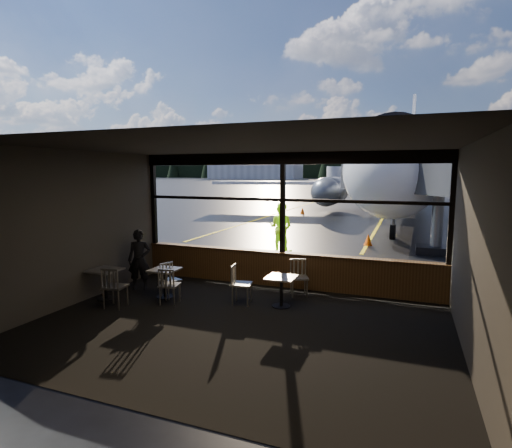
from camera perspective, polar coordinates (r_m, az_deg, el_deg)
The scene contains 32 objects.
ground_plane at distance 129.91m, azimuth 19.68°, elevation 5.58°, with size 520.00×520.00×0.00m, color black.
carpet_floor at distance 8.05m, azimuth -2.81°, elevation -14.42°, with size 8.00×6.00×0.01m, color black.
ceiling at distance 7.49m, azimuth -2.98°, elevation 11.21°, with size 8.00×6.00×0.04m, color #38332D.
wall_left at distance 9.88m, azimuth -24.64°, elevation -0.56°, with size 0.04×6.00×3.50m, color #474239.
wall_right at distance 7.02m, azimuth 28.61°, elevation -3.77°, with size 0.04×6.00×3.50m, color #474239.
wall_back at distance 5.04m, azimuth -16.90°, elevation -7.25°, with size 8.00×0.04×3.50m, color #474239.
window_sill at distance 10.60m, azimuth 3.75°, elevation -6.56°, with size 8.00×0.28×0.90m, color #4D2F17.
window_header at distance 10.30m, azimuth 3.89°, elevation 9.30°, with size 8.00×0.18×0.30m, color black.
mullion_left at distance 12.09m, azimuth -14.40°, elevation 3.34°, with size 0.12×0.12×2.60m, color black.
mullion_centre at distance 10.32m, azimuth 3.83°, elevation 2.91°, with size 0.12×0.12×2.60m, color black.
mullion_right at distance 9.91m, azimuth 26.23°, elevation 1.99°, with size 0.12×0.12×2.60m, color black.
window_transom at distance 10.32m, azimuth 3.83°, elevation 3.47°, with size 8.00×0.10×0.08m, color black.
airliner at distance 31.49m, azimuth 20.82°, elevation 11.72°, with size 30.90×37.08×11.33m, color white, non-canonical shape.
jet_bridge at distance 15.37m, azimuth 23.10°, elevation 3.86°, with size 8.32×10.17×4.44m, color #29292B, non-canonical shape.
cafe_table_near at distance 9.07m, azimuth 3.63°, elevation -9.63°, with size 0.63×0.63×0.70m, color #A59E98, non-canonical shape.
cafe_table_mid at distance 9.96m, azimuth -12.87°, elevation -8.24°, with size 0.64×0.64×0.70m, color gray, non-canonical shape.
cafe_table_left at distance 10.22m, azimuth -20.67°, elevation -8.06°, with size 0.66×0.66×0.73m, color gray, non-canonical shape.
chair_near_w at distance 9.23m, azimuth -2.04°, elevation -8.63°, with size 0.50×0.50×0.91m, color beige, non-canonical shape.
chair_near_n at distance 9.85m, azimuth 6.16°, elevation -7.67°, with size 0.49×0.49×0.90m, color beige, non-canonical shape.
chair_mid_s at distance 9.43m, azimuth -12.23°, elevation -8.58°, with size 0.47×0.47×0.87m, color #BAB4A8, non-canonical shape.
chair_mid_w at distance 9.90m, azimuth -12.10°, elevation -7.90°, with size 0.46×0.46×0.84m, color beige, non-canonical shape.
chair_left_s at distance 9.50m, azimuth -19.45°, elevation -8.49°, with size 0.51×0.51×0.94m, color #A9A398, non-canonical shape.
passenger at distance 10.67m, azimuth -16.33°, elevation -4.94°, with size 0.57×0.37×1.56m, color black.
ground_crew at distance 15.13m, azimuth 3.55°, elevation -0.50°, with size 0.91×0.71×1.87m, color #BFF219.
cone_nose at distance 17.18m, azimuth 15.73°, elevation -2.16°, with size 0.35×0.35×0.49m, color #FE4908.
cone_wing at distance 29.46m, azimuth 6.65°, elevation 1.91°, with size 0.35×0.35×0.48m, color #FF4F08.
hangar_left at distance 203.41m, azimuth -0.11°, elevation 8.03°, with size 45.00×18.00×11.00m, color silver, non-canonical shape.
hangar_mid at distance 194.87m, azimuth 20.22°, elevation 7.46°, with size 38.00×15.00×10.00m, color silver, non-canonical shape.
fuel_tank_a at distance 194.66m, azimuth 11.25°, elevation 7.18°, with size 8.00×8.00×6.00m, color silver.
fuel_tank_b at distance 193.22m, azimuth 14.19°, elevation 7.10°, with size 8.00×8.00×6.00m, color silver.
fuel_tank_c at distance 192.28m, azimuth 17.17°, elevation 7.00°, with size 8.00×8.00×6.00m, color silver.
treeline at distance 219.88m, azimuth 20.33°, elevation 7.65°, with size 360.00×3.00×12.00m, color black.
Camera 1 is at (3.02, -9.84, 2.99)m, focal length 28.00 mm.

